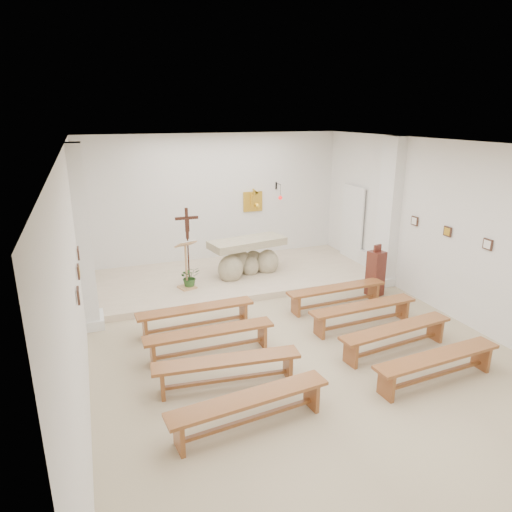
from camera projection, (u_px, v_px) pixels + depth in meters
name	position (u px, v px, depth m)	size (l,w,h in m)	color
ground	(292.00, 342.00, 8.31)	(7.00, 10.00, 0.00)	beige
wall_left	(77.00, 274.00, 6.62)	(0.02, 10.00, 3.50)	white
wall_right	(456.00, 232.00, 8.95)	(0.02, 10.00, 3.50)	white
wall_back	(216.00, 200.00, 12.24)	(7.00, 0.02, 3.50)	white
ceiling	(297.00, 146.00, 7.26)	(7.00, 10.00, 0.02)	silver
sanctuary_platform	(234.00, 276.00, 11.41)	(6.98, 3.00, 0.15)	beige
pilaster_left	(84.00, 239.00, 8.45)	(0.26, 0.55, 3.50)	white
pilaster_right	(389.00, 213.00, 10.69)	(0.26, 0.55, 3.50)	white
gold_wall_relief	(253.00, 202.00, 12.60)	(0.55, 0.04, 0.55)	yellow
sanctuary_lamp	(280.00, 196.00, 12.56)	(0.11, 0.36, 0.44)	black
station_frame_left_front	(78.00, 295.00, 5.92)	(0.03, 0.20, 0.20)	#3C241A
station_frame_left_mid	(78.00, 272.00, 6.82)	(0.03, 0.20, 0.20)	#3C241A
station_frame_left_rear	(78.00, 253.00, 7.71)	(0.03, 0.20, 0.20)	#3C241A
station_frame_right_front	(488.00, 244.00, 8.23)	(0.03, 0.20, 0.20)	#3C241A
station_frame_right_mid	(448.00, 231.00, 9.13)	(0.03, 0.20, 0.20)	#3C241A
station_frame_right_rear	(415.00, 221.00, 10.02)	(0.03, 0.20, 0.20)	#3C241A
radiator_left	(88.00, 300.00, 9.50)	(0.10, 0.85, 0.52)	silver
radiator_right	(369.00, 263.00, 11.78)	(0.10, 0.85, 0.52)	silver
altar	(247.00, 259.00, 11.29)	(1.99, 1.07, 0.97)	tan
lectern	(186.00, 264.00, 10.28)	(0.49, 0.45, 1.16)	tan
crucifix_stand	(188.00, 240.00, 10.60)	(0.54, 0.23, 1.77)	#371911
potted_plant	(190.00, 277.00, 10.44)	(0.45, 0.39, 0.49)	#274F1F
donation_pedestal	(375.00, 273.00, 10.33)	(0.38, 0.38, 1.19)	#512117
bench_left_front	(196.00, 313.00, 8.66)	(2.24, 0.42, 0.47)	brown
bench_right_front	(336.00, 292.00, 9.68)	(2.25, 0.44, 0.47)	brown
bench_left_second	(210.00, 336.00, 7.76)	(2.23, 0.36, 0.47)	brown
bench_right_second	(363.00, 310.00, 8.77)	(2.25, 0.47, 0.47)	brown
bench_left_third	(227.00, 366.00, 6.85)	(2.26, 0.59, 0.47)	brown
bench_right_third	(396.00, 333.00, 7.87)	(2.26, 0.61, 0.47)	brown
bench_left_fourth	(250.00, 404.00, 5.94)	(2.26, 0.59, 0.47)	brown
bench_right_fourth	(437.00, 362.00, 6.96)	(2.25, 0.51, 0.47)	brown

